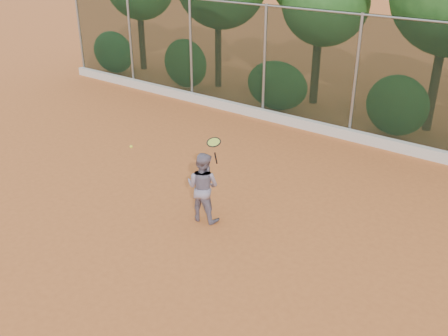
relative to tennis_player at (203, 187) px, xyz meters
The scene contains 6 objects.
ground 1.24m from the tennis_player, 63.09° to the right, with size 80.00×80.00×0.00m, color #BE632D.
concrete_curb 5.98m from the tennis_player, 85.65° to the left, with size 24.00×0.20×0.30m, color silver.
tennis_player is the anchor object (origin of this frame).
chainlink_fence 6.23m from the tennis_player, 85.78° to the left, with size 24.09×0.09×3.50m.
tennis_racket 1.12m from the tennis_player, 13.36° to the right, with size 0.33×0.33×0.55m.
tennis_ball_in_flight 1.76m from the tennis_player, 166.47° to the right, with size 0.07×0.07×0.07m.
Camera 1 is at (5.31, -5.96, 5.38)m, focal length 40.00 mm.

